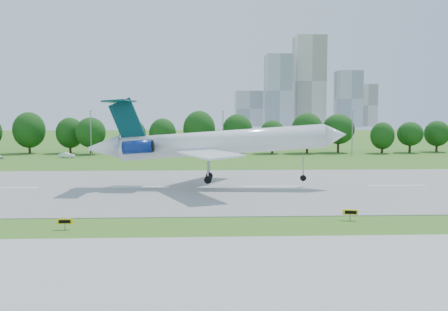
% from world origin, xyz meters
% --- Properties ---
extents(ground, '(600.00, 600.00, 0.00)m').
position_xyz_m(ground, '(0.00, 0.00, 0.00)').
color(ground, '#31641A').
rests_on(ground, ground).
extents(runway, '(400.00, 45.00, 0.08)m').
position_xyz_m(runway, '(0.00, 25.00, 0.04)').
color(runway, gray).
rests_on(runway, ground).
extents(taxiway, '(400.00, 23.00, 0.08)m').
position_xyz_m(taxiway, '(0.00, -18.00, 0.04)').
color(taxiway, '#ADADA8').
rests_on(taxiway, ground).
extents(tree_line, '(288.40, 8.40, 10.40)m').
position_xyz_m(tree_line, '(0.00, 92.00, 6.19)').
color(tree_line, '#382314').
rests_on(tree_line, ground).
extents(light_poles, '(175.90, 0.25, 12.19)m').
position_xyz_m(light_poles, '(-2.50, 82.00, 6.34)').
color(light_poles, gray).
rests_on(light_poles, ground).
extents(skyline, '(127.00, 52.00, 80.00)m').
position_xyz_m(skyline, '(100.16, 390.61, 30.46)').
color(skyline, '#B2B2B7').
rests_on(skyline, ground).
extents(airliner, '(39.89, 28.96, 12.93)m').
position_xyz_m(airliner, '(10.51, 25.11, 6.93)').
color(airliner, white).
rests_on(airliner, ground).
extents(taxi_sign_centre, '(1.52, 0.23, 1.07)m').
position_xyz_m(taxi_sign_centre, '(-3.98, -2.61, 0.79)').
color(taxi_sign_centre, gray).
rests_on(taxi_sign_centre, ground).
extents(taxi_sign_right, '(1.64, 0.51, 1.15)m').
position_xyz_m(taxi_sign_right, '(25.14, 0.40, 0.85)').
color(taxi_sign_right, gray).
rests_on(taxi_sign_right, ground).
extents(service_vehicle_a, '(4.23, 2.10, 1.33)m').
position_xyz_m(service_vehicle_a, '(-25.59, 78.77, 0.67)').
color(service_vehicle_a, white).
rests_on(service_vehicle_a, ground).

